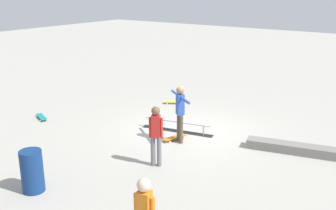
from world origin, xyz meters
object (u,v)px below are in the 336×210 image
(loose_skateboard_yellow, at_px, (174,102))
(trash_bin, at_px, (32,171))
(skate_ledge, at_px, (293,148))
(skater_main, at_px, (180,110))
(grind_rail, at_px, (177,127))
(skateboard_main, at_px, (175,137))
(bystander_red_shirt, at_px, (156,133))
(loose_skateboard_teal, at_px, (42,117))

(loose_skateboard_yellow, xyz_separation_m, trash_bin, (-1.23, 7.42, 0.42))
(skate_ledge, relative_size, skater_main, 1.48)
(grind_rail, relative_size, skate_ledge, 0.94)
(skateboard_main, height_order, bystander_red_shirt, bystander_red_shirt)
(loose_skateboard_teal, height_order, loose_skateboard_yellow, same)
(loose_skateboard_teal, bearing_deg, loose_skateboard_yellow, 79.39)
(skater_main, xyz_separation_m, skateboard_main, (0.22, -0.06, -0.92))
(loose_skateboard_yellow, bearing_deg, skater_main, -84.09)
(skate_ledge, height_order, skateboard_main, skate_ledge)
(skater_main, height_order, trash_bin, skater_main)
(skater_main, bearing_deg, trash_bin, 111.77)
(bystander_red_shirt, distance_m, trash_bin, 3.05)
(bystander_red_shirt, height_order, loose_skateboard_yellow, bystander_red_shirt)
(grind_rail, distance_m, skater_main, 1.23)
(skateboard_main, distance_m, loose_skateboard_yellow, 3.71)
(grind_rail, relative_size, skateboard_main, 2.88)
(skate_ledge, relative_size, bystander_red_shirt, 1.58)
(skater_main, height_order, loose_skateboard_teal, skater_main)
(skateboard_main, bearing_deg, grind_rail, 46.12)
(skateboard_main, relative_size, bystander_red_shirt, 0.52)
(bystander_red_shirt, relative_size, loose_skateboard_teal, 1.96)
(skater_main, xyz_separation_m, bystander_red_shirt, (-0.38, 1.68, -0.09))
(loose_skateboard_yellow, relative_size, trash_bin, 0.81)
(skate_ledge, bearing_deg, skateboard_main, 19.11)
(loose_skateboard_teal, height_order, trash_bin, trash_bin)
(bystander_red_shirt, height_order, loose_skateboard_teal, bystander_red_shirt)
(grind_rail, bearing_deg, skater_main, 117.65)
(trash_bin, bearing_deg, grind_rail, -96.20)
(grind_rail, height_order, bystander_red_shirt, bystander_red_shirt)
(skate_ledge, bearing_deg, loose_skateboard_yellow, -20.02)
(skateboard_main, relative_size, loose_skateboard_teal, 1.01)
(skate_ledge, distance_m, skateboard_main, 3.40)
(grind_rail, xyz_separation_m, bystander_red_shirt, (-0.95, 2.37, 0.76))
(skater_main, relative_size, loose_skateboard_yellow, 2.16)
(trash_bin, bearing_deg, skate_ledge, -126.81)
(trash_bin, bearing_deg, bystander_red_shirt, -119.50)
(skater_main, xyz_separation_m, loose_skateboard_yellow, (2.33, -3.11, -0.92))
(skater_main, relative_size, skateboard_main, 2.08)
(grind_rail, relative_size, skater_main, 1.39)
(bystander_red_shirt, height_order, trash_bin, bystander_red_shirt)
(skate_ledge, bearing_deg, skater_main, 21.34)
(bystander_red_shirt, xyz_separation_m, trash_bin, (1.49, 2.63, -0.41))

